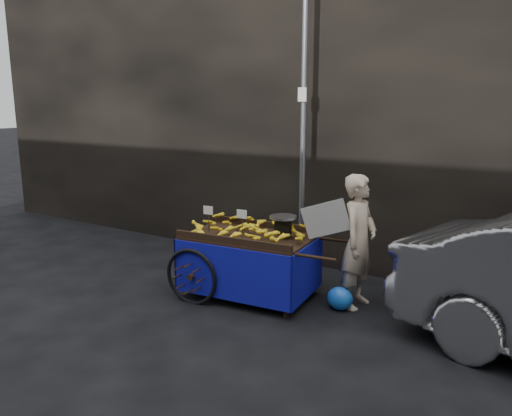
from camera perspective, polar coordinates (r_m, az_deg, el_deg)
The scene contains 6 objects.
ground at distance 6.15m, azimuth -2.99°, elevation -9.99°, with size 80.00×80.00×0.00m, color black.
building_wall at distance 7.82m, azimuth 10.53°, elevation 13.25°, with size 13.50×2.00×5.00m.
street_pole at distance 6.68m, azimuth 5.45°, elevation 9.40°, with size 0.12×0.10×4.00m.
banana_cart at distance 5.95m, azimuth -1.17°, elevation -3.81°, with size 2.11×1.13×1.11m.
vendor at distance 5.75m, azimuth 11.63°, elevation -3.74°, with size 0.81×0.58×1.53m.
plastic_bag at distance 5.80m, azimuth 9.57°, elevation -10.16°, with size 0.29×0.24×0.27m, color blue.
Camera 1 is at (3.28, -4.67, 2.30)m, focal length 35.00 mm.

